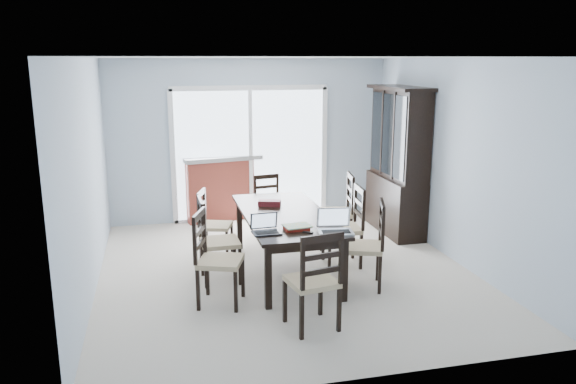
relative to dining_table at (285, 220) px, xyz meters
name	(u,v)px	position (x,y,z in m)	size (l,w,h in m)	color
floor	(285,271)	(0.00, 0.00, -0.67)	(5.00, 5.00, 0.00)	beige
ceiling	(285,57)	(0.00, 0.00, 1.93)	(5.00, 5.00, 0.00)	white
back_wall	(250,140)	(0.00, 2.50, 0.63)	(4.50, 0.02, 2.60)	#ADBECE
wall_left	(87,178)	(-2.25, 0.00, 0.63)	(0.02, 5.00, 2.60)	#ADBECE
wall_right	(455,161)	(2.25, 0.00, 0.63)	(0.02, 5.00, 2.60)	#ADBECE
balcony	(242,206)	(0.00, 3.50, -0.72)	(4.50, 2.00, 0.10)	gray
railing	(234,164)	(0.00, 4.50, -0.12)	(4.50, 0.06, 1.10)	#99999E
dining_table	(285,220)	(0.00, 0.00, 0.00)	(1.00, 2.20, 0.75)	black
china_hutch	(398,163)	(2.02, 1.25, 0.40)	(0.50, 1.38, 2.20)	black
sliding_door	(251,154)	(0.00, 2.48, 0.41)	(2.52, 0.05, 2.18)	silver
chair_left_near	(211,248)	(-0.98, -0.72, -0.05)	(0.58, 0.57, 1.18)	black
chair_left_mid	(211,231)	(-0.91, -0.10, -0.06)	(0.46, 0.45, 1.17)	black
chair_left_far	(209,216)	(-0.85, 0.80, -0.13)	(0.50, 0.49, 1.03)	black
chair_right_near	(371,235)	(0.85, -0.69, -0.05)	(0.57, 0.56, 1.18)	black
chair_right_mid	(350,217)	(0.86, 0.07, -0.05)	(0.50, 0.49, 1.18)	black
chair_right_far	(342,202)	(0.99, 0.78, -0.04)	(0.53, 0.52, 1.20)	black
chair_end_near	(317,271)	(-0.07, -1.60, -0.05)	(0.51, 0.52, 1.17)	black
chair_end_far	(269,199)	(0.10, 1.52, -0.12)	(0.45, 0.46, 1.05)	black
laptop_dark	(267,229)	(-0.38, -0.74, 0.13)	(0.31, 0.22, 0.21)	black
laptop_silver	(336,228)	(0.35, -0.90, 0.14)	(0.40, 0.31, 0.25)	silver
book_stack	(297,227)	(-0.03, -0.67, 0.10)	(0.32, 0.26, 0.05)	maroon
cell_phone	(308,232)	(0.06, -0.82, 0.08)	(0.11, 0.05, 0.01)	black
game_box	(270,203)	(-0.11, 0.41, 0.11)	(0.28, 0.14, 0.07)	#50101D
hot_tub	(231,178)	(-0.21, 3.32, -0.14)	(2.32, 2.15, 1.05)	maroon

